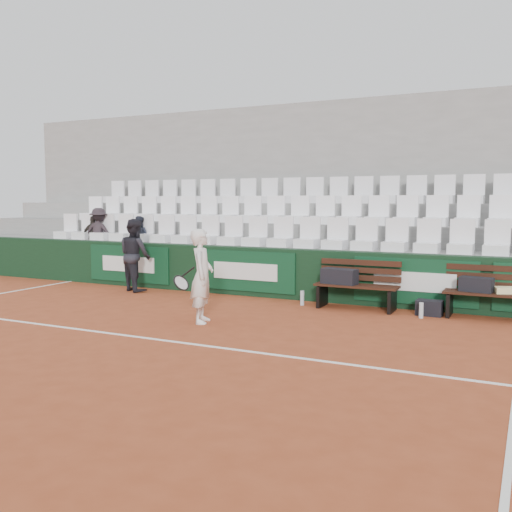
% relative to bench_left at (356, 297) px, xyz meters
% --- Properties ---
extents(ground, '(80.00, 80.00, 0.00)m').
position_rel_bench_left_xyz_m(ground, '(-2.25, -3.46, -0.23)').
color(ground, '#9B4223').
rests_on(ground, ground).
extents(court_baseline, '(18.00, 0.06, 0.01)m').
position_rel_bench_left_xyz_m(court_baseline, '(-2.25, -3.46, -0.22)').
color(court_baseline, white).
rests_on(court_baseline, ground).
extents(court_sideline_right, '(0.06, 20.00, 0.01)m').
position_rel_bench_left_xyz_m(court_sideline_right, '(2.75, -5.46, -0.22)').
color(court_sideline_right, white).
rests_on(court_sideline_right, ground).
extents(back_barrier, '(18.00, 0.34, 1.00)m').
position_rel_bench_left_xyz_m(back_barrier, '(-2.18, 0.53, 0.28)').
color(back_barrier, black).
rests_on(back_barrier, ground).
extents(grandstand_tier_front, '(18.00, 0.95, 1.00)m').
position_rel_bench_left_xyz_m(grandstand_tier_front, '(-2.25, 1.16, 0.28)').
color(grandstand_tier_front, gray).
rests_on(grandstand_tier_front, ground).
extents(grandstand_tier_mid, '(18.00, 0.95, 1.45)m').
position_rel_bench_left_xyz_m(grandstand_tier_mid, '(-2.25, 2.11, 0.50)').
color(grandstand_tier_mid, gray).
rests_on(grandstand_tier_mid, ground).
extents(grandstand_tier_back, '(18.00, 0.95, 1.90)m').
position_rel_bench_left_xyz_m(grandstand_tier_back, '(-2.25, 3.06, 0.72)').
color(grandstand_tier_back, '#959592').
rests_on(grandstand_tier_back, ground).
extents(grandstand_rear_wall, '(18.00, 0.30, 4.40)m').
position_rel_bench_left_xyz_m(grandstand_rear_wall, '(-2.25, 3.69, 1.98)').
color(grandstand_rear_wall, gray).
rests_on(grandstand_rear_wall, ground).
extents(seat_row_front, '(11.90, 0.44, 0.63)m').
position_rel_bench_left_xyz_m(seat_row_front, '(-2.25, 0.99, 1.09)').
color(seat_row_front, white).
rests_on(seat_row_front, grandstand_tier_front).
extents(seat_row_mid, '(11.90, 0.44, 0.63)m').
position_rel_bench_left_xyz_m(seat_row_mid, '(-2.25, 1.94, 1.54)').
color(seat_row_mid, white).
rests_on(seat_row_mid, grandstand_tier_mid).
extents(seat_row_back, '(11.90, 0.44, 0.63)m').
position_rel_bench_left_xyz_m(seat_row_back, '(-2.25, 2.89, 1.99)').
color(seat_row_back, white).
rests_on(seat_row_back, grandstand_tier_back).
extents(bench_left, '(1.50, 0.56, 0.45)m').
position_rel_bench_left_xyz_m(bench_left, '(0.00, 0.00, 0.00)').
color(bench_left, '#351910').
rests_on(bench_left, ground).
extents(bench_right, '(1.50, 0.56, 0.45)m').
position_rel_bench_left_xyz_m(bench_right, '(2.25, 0.11, 0.00)').
color(bench_right, black).
rests_on(bench_right, ground).
extents(sports_bag_left, '(0.68, 0.37, 0.28)m').
position_rel_bench_left_xyz_m(sports_bag_left, '(-0.31, -0.03, 0.36)').
color(sports_bag_left, black).
rests_on(sports_bag_left, bench_left).
extents(sports_bag_right, '(0.56, 0.33, 0.24)m').
position_rel_bench_left_xyz_m(sports_bag_right, '(2.02, 0.10, 0.35)').
color(sports_bag_right, black).
rests_on(sports_bag_right, bench_right).
extents(towel, '(0.43, 0.37, 0.10)m').
position_rel_bench_left_xyz_m(towel, '(2.48, 0.15, 0.28)').
color(towel, beige).
rests_on(towel, bench_right).
extents(sports_bag_ground, '(0.44, 0.28, 0.26)m').
position_rel_bench_left_xyz_m(sports_bag_ground, '(1.29, 0.00, -0.09)').
color(sports_bag_ground, black).
rests_on(sports_bag_ground, ground).
extents(water_bottle_near, '(0.08, 0.08, 0.28)m').
position_rel_bench_left_xyz_m(water_bottle_near, '(-1.02, -0.07, -0.09)').
color(water_bottle_near, '#AFBEC6').
rests_on(water_bottle_near, ground).
extents(water_bottle_far, '(0.07, 0.07, 0.26)m').
position_rel_bench_left_xyz_m(water_bottle_far, '(1.20, -0.29, -0.09)').
color(water_bottle_far, silver).
rests_on(water_bottle_far, ground).
extents(tennis_player, '(0.77, 0.65, 1.52)m').
position_rel_bench_left_xyz_m(tennis_player, '(-1.92, -2.19, 0.53)').
color(tennis_player, white).
rests_on(tennis_player, ground).
extents(ball_kid, '(0.95, 0.86, 1.58)m').
position_rel_bench_left_xyz_m(ball_kid, '(-4.93, -0.06, 0.56)').
color(ball_kid, black).
rests_on(ball_kid, ground).
extents(spectator_a, '(0.87, 0.60, 1.23)m').
position_rel_bench_left_xyz_m(spectator_a, '(-6.89, 1.04, 1.39)').
color(spectator_a, '#282025').
rests_on(spectator_a, grandstand_tier_front).
extents(spectator_b, '(0.66, 0.46, 1.04)m').
position_rel_bench_left_xyz_m(spectator_b, '(-7.06, 1.04, 1.29)').
color(spectator_b, '#2E2924').
rests_on(spectator_b, grandstand_tier_front).
extents(spectator_c, '(0.59, 0.52, 1.05)m').
position_rel_bench_left_xyz_m(spectator_c, '(-5.67, 1.04, 1.30)').
color(spectator_c, '#202430').
rests_on(spectator_c, grandstand_tier_front).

